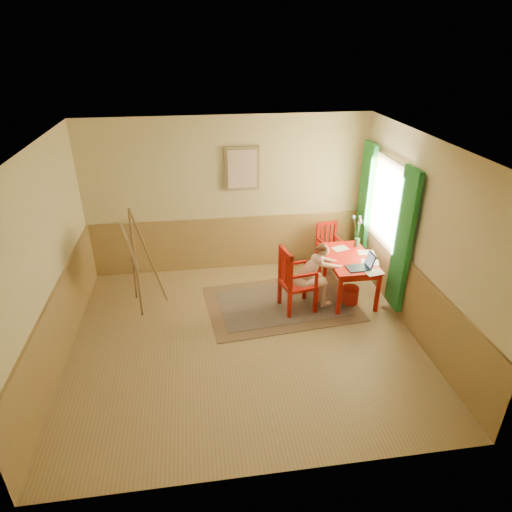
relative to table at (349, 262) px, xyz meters
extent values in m
cube|color=tan|center=(-1.84, -0.94, -0.64)|extent=(5.00, 4.50, 0.02)
cube|color=white|center=(-1.84, -0.94, 2.18)|extent=(5.00, 4.50, 0.02)
cube|color=#D8C684|center=(-1.84, 1.32, 0.77)|extent=(5.00, 0.02, 2.80)
cube|color=#D8C684|center=(-1.84, -3.20, 0.77)|extent=(5.00, 0.02, 2.80)
cube|color=#D8C684|center=(-4.35, -0.94, 0.77)|extent=(0.02, 4.50, 2.80)
cube|color=#D8C684|center=(0.67, -0.94, 0.77)|extent=(0.02, 4.50, 2.80)
cube|color=tan|center=(-1.84, 1.29, -0.13)|extent=(5.00, 0.04, 1.00)
cube|color=tan|center=(-4.32, -0.94, -0.13)|extent=(0.04, 4.50, 1.00)
cube|color=tan|center=(0.64, -0.94, -0.13)|extent=(0.04, 4.50, 1.00)
cube|color=white|center=(0.63, 0.16, 0.92)|extent=(0.02, 1.00, 1.30)
cube|color=#917B53|center=(0.61, 0.16, 0.92)|extent=(0.03, 1.12, 1.42)
cube|color=green|center=(0.56, -0.62, 0.62)|extent=(0.08, 0.45, 2.20)
cube|color=green|center=(0.56, 0.94, 0.62)|extent=(0.08, 0.45, 2.20)
cube|color=#917B53|center=(-1.59, 1.27, 1.27)|extent=(0.60, 0.04, 0.76)
cube|color=beige|center=(-1.59, 1.25, 1.27)|extent=(0.50, 0.02, 0.66)
cube|color=#8C7251|center=(-1.13, -0.12, -0.62)|extent=(2.54, 1.82, 0.01)
cube|color=black|center=(-1.13, -0.12, -0.62)|extent=(2.10, 1.38, 0.01)
cube|color=red|center=(0.00, 0.00, 0.07)|extent=(0.72, 1.20, 0.04)
cube|color=red|center=(0.00, 0.00, 0.00)|extent=(0.62, 1.10, 0.10)
cube|color=red|center=(-0.31, -0.55, -0.29)|extent=(0.06, 0.06, 0.68)
cube|color=red|center=(0.31, -0.55, -0.29)|extent=(0.06, 0.06, 0.68)
cube|color=red|center=(-0.31, 0.55, -0.29)|extent=(0.06, 0.06, 0.68)
cube|color=red|center=(0.31, 0.55, -0.29)|extent=(0.06, 0.06, 0.68)
cube|color=red|center=(-0.91, -0.29, -0.17)|extent=(0.57, 0.56, 0.05)
cube|color=red|center=(-1.09, -0.54, -0.41)|extent=(0.06, 0.06, 0.44)
cube|color=red|center=(-0.66, -0.46, -0.41)|extent=(0.06, 0.06, 0.44)
cube|color=red|center=(-1.17, -0.12, -0.41)|extent=(0.06, 0.06, 0.44)
cube|color=red|center=(-0.73, -0.04, -0.41)|extent=(0.06, 0.06, 0.44)
cube|color=red|center=(-1.09, -0.54, 0.15)|extent=(0.06, 0.06, 0.59)
cube|color=red|center=(-1.17, -0.12, 0.15)|extent=(0.06, 0.06, 0.59)
cube|color=red|center=(-1.13, -0.33, 0.42)|extent=(0.14, 0.48, 0.06)
cube|color=red|center=(-1.11, -0.44, 0.14)|extent=(0.04, 0.05, 0.49)
cube|color=red|center=(-1.13, -0.33, 0.14)|extent=(0.04, 0.05, 0.49)
cube|color=red|center=(-1.15, -0.23, 0.14)|extent=(0.04, 0.05, 0.49)
cube|color=red|center=(-0.87, -0.50, 0.09)|extent=(0.44, 0.12, 0.04)
cube|color=red|center=(-0.67, -0.46, -0.03)|extent=(0.05, 0.05, 0.24)
cube|color=red|center=(-0.95, -0.08, 0.09)|extent=(0.44, 0.12, 0.04)
cube|color=red|center=(-0.74, -0.05, -0.03)|extent=(0.05, 0.05, 0.24)
cube|color=red|center=(-0.03, 0.87, -0.24)|extent=(0.47, 0.49, 0.04)
cube|color=red|center=(-0.24, 1.02, -0.45)|extent=(0.05, 0.05, 0.37)
cube|color=red|center=(-0.17, 0.65, -0.45)|extent=(0.05, 0.05, 0.37)
cube|color=red|center=(0.11, 1.08, -0.45)|extent=(0.05, 0.05, 0.37)
cube|color=red|center=(0.18, 0.72, -0.45)|extent=(0.05, 0.05, 0.37)
cube|color=red|center=(-0.24, 1.02, 0.03)|extent=(0.05, 0.05, 0.50)
cube|color=red|center=(0.11, 1.08, 0.03)|extent=(0.05, 0.05, 0.50)
cube|color=red|center=(-0.07, 1.05, 0.26)|extent=(0.40, 0.12, 0.05)
cube|color=red|center=(-0.16, 1.03, 0.02)|extent=(0.05, 0.03, 0.41)
cube|color=red|center=(-0.07, 1.05, 0.02)|extent=(0.05, 0.03, 0.41)
cube|color=red|center=(0.02, 1.07, 0.02)|extent=(0.05, 0.03, 0.41)
cube|color=red|center=(-0.21, 0.83, -0.02)|extent=(0.11, 0.38, 0.03)
cube|color=red|center=(-0.18, 0.66, -0.12)|extent=(0.04, 0.04, 0.20)
cube|color=red|center=(0.14, 0.90, -0.02)|extent=(0.11, 0.38, 0.03)
cube|color=red|center=(0.17, 0.72, -0.12)|extent=(0.04, 0.04, 0.20)
ellipsoid|color=beige|center=(-0.87, -0.30, -0.14)|extent=(0.30, 0.35, 0.20)
cylinder|color=beige|center=(-0.67, -0.34, -0.15)|extent=(0.41, 0.21, 0.14)
cylinder|color=beige|center=(-0.70, -0.19, -0.15)|extent=(0.41, 0.21, 0.14)
cylinder|color=beige|center=(-0.49, -0.31, -0.38)|extent=(0.12, 0.12, 0.44)
cylinder|color=beige|center=(-0.52, -0.16, -0.38)|extent=(0.12, 0.12, 0.44)
cube|color=beige|center=(-0.43, -0.30, -0.60)|extent=(0.20, 0.11, 0.06)
cube|color=beige|center=(-0.46, -0.15, -0.60)|extent=(0.20, 0.11, 0.06)
ellipsoid|color=beige|center=(-0.74, -0.28, 0.05)|extent=(0.46, 0.33, 0.46)
ellipsoid|color=beige|center=(-0.61, -0.25, 0.22)|extent=(0.22, 0.29, 0.16)
sphere|color=beige|center=(-0.52, -0.24, 0.36)|extent=(0.20, 0.20, 0.18)
ellipsoid|color=brown|center=(-0.54, -0.24, 0.41)|extent=(0.19, 0.20, 0.13)
sphere|color=brown|center=(-0.60, -0.25, 0.41)|extent=(0.11, 0.11, 0.09)
cylinder|color=beige|center=(-0.50, -0.37, 0.17)|extent=(0.20, 0.09, 0.13)
cylinder|color=beige|center=(-0.31, -0.31, 0.10)|extent=(0.26, 0.16, 0.15)
sphere|color=beige|center=(-0.42, -0.36, 0.14)|extent=(0.09, 0.09, 0.08)
sphere|color=beige|center=(-0.21, -0.26, 0.06)|extent=(0.08, 0.08, 0.06)
cylinder|color=beige|center=(-0.55, -0.11, 0.17)|extent=(0.21, 0.13, 0.13)
cylinder|color=beige|center=(-0.35, -0.09, 0.10)|extent=(0.26, 0.08, 0.15)
sphere|color=beige|center=(-0.47, -0.09, 0.14)|extent=(0.09, 0.09, 0.08)
sphere|color=beige|center=(-0.24, -0.10, 0.06)|extent=(0.08, 0.08, 0.06)
cube|color=#1E2338|center=(0.00, -0.40, 0.10)|extent=(0.35, 0.26, 0.02)
cube|color=#2D3342|center=(0.00, -0.40, 0.10)|extent=(0.31, 0.21, 0.00)
cube|color=#1E2338|center=(0.20, -0.38, 0.22)|extent=(0.09, 0.25, 0.23)
cube|color=#99BFF2|center=(0.19, -0.38, 0.22)|extent=(0.07, 0.20, 0.18)
cube|color=white|center=(0.21, -0.56, 0.09)|extent=(0.30, 0.24, 0.00)
cube|color=white|center=(0.34, 0.11, 0.09)|extent=(0.30, 0.24, 0.00)
cube|color=white|center=(-0.04, 0.33, 0.09)|extent=(0.32, 0.27, 0.00)
cube|color=white|center=(0.27, -0.22, 0.09)|extent=(0.32, 0.27, 0.00)
cylinder|color=#3F724C|center=(0.27, 0.38, 0.16)|extent=(0.11, 0.11, 0.14)
cylinder|color=#3F7233|center=(0.23, 0.43, 0.40)|extent=(0.09, 0.10, 0.38)
sphere|color=#728CD8|center=(0.19, 0.47, 0.59)|extent=(0.07, 0.07, 0.06)
cylinder|color=#3F7233|center=(0.25, 0.34, 0.41)|extent=(0.03, 0.09, 0.40)
sphere|color=pink|center=(0.24, 0.30, 0.61)|extent=(0.05, 0.05, 0.04)
cylinder|color=#3F7233|center=(0.27, 0.40, 0.36)|extent=(0.02, 0.04, 0.29)
sphere|color=pink|center=(0.27, 0.42, 0.51)|extent=(0.06, 0.06, 0.05)
cylinder|color=#3F7233|center=(0.25, 0.33, 0.40)|extent=(0.03, 0.12, 0.37)
sphere|color=#728CD8|center=(0.24, 0.27, 0.58)|extent=(0.06, 0.06, 0.05)
cylinder|color=#3F7233|center=(0.29, 0.43, 0.38)|extent=(0.06, 0.10, 0.33)
sphere|color=pink|center=(0.32, 0.47, 0.54)|extent=(0.06, 0.06, 0.05)
cylinder|color=#3F7233|center=(0.28, 0.41, 0.38)|extent=(0.04, 0.06, 0.33)
sphere|color=pink|center=(0.29, 0.43, 0.55)|extent=(0.05, 0.05, 0.04)
cylinder|color=#3F7233|center=(0.29, 0.43, 0.40)|extent=(0.05, 0.11, 0.38)
sphere|color=#728CD8|center=(0.30, 0.48, 0.59)|extent=(0.05, 0.05, 0.04)
cylinder|color=#AC2315|center=(-0.01, -0.25, -0.48)|extent=(0.32, 0.32, 0.29)
cylinder|color=brown|center=(-3.39, 0.01, 0.22)|extent=(0.06, 0.31, 1.70)
cylinder|color=brown|center=(-3.46, 0.28, 0.22)|extent=(0.16, 0.30, 1.70)
cylinder|color=brown|center=(-3.20, 0.20, 0.22)|extent=(0.44, 0.14, 1.70)
cylinder|color=brown|center=(-3.44, 0.14, 0.15)|extent=(0.15, 0.47, 0.03)
cube|color=brown|center=(-3.39, 0.15, 0.15)|extent=(0.18, 0.51, 0.03)
cube|color=#917B53|center=(-3.46, 0.14, 0.45)|extent=(0.32, 0.76, 0.56)
cube|color=beige|center=(-3.45, 0.14, 0.45)|extent=(0.26, 0.68, 0.49)
camera|label=1|loc=(-2.42, -6.11, 3.36)|focal=30.91mm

